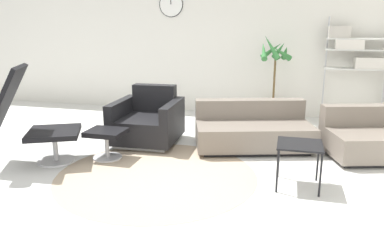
{
  "coord_description": "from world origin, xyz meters",
  "views": [
    {
      "loc": [
        1.44,
        -3.67,
        1.6
      ],
      "look_at": [
        0.38,
        0.37,
        0.55
      ],
      "focal_mm": 35.0,
      "sensor_mm": 36.0,
      "label": 1
    }
  ],
  "objects": [
    {
      "name": "shelf_unit",
      "position": [
        2.44,
        2.97,
        1.23
      ],
      "size": [
        1.01,
        0.28,
        1.76
      ],
      "color": "#BCBCC1",
      "rests_on": "ground_plane"
    },
    {
      "name": "side_table",
      "position": [
        1.58,
        0.06,
        0.41
      ],
      "size": [
        0.44,
        0.44,
        0.46
      ],
      "color": "black",
      "rests_on": "ground_plane"
    },
    {
      "name": "ground_plane",
      "position": [
        0.0,
        0.0,
        0.0
      ],
      "size": [
        12.0,
        12.0,
        0.0
      ],
      "primitive_type": "plane",
      "color": "silver"
    },
    {
      "name": "potted_plant",
      "position": [
        1.18,
        2.82,
        0.73
      ],
      "size": [
        0.56,
        0.57,
        1.47
      ],
      "color": "brown",
      "rests_on": "ground_plane"
    },
    {
      "name": "couch_low",
      "position": [
        1.0,
        1.23,
        0.23
      ],
      "size": [
        1.68,
        1.21,
        0.61
      ],
      "rotation": [
        0.0,
        0.0,
        3.43
      ],
      "color": "black",
      "rests_on": "ground_plane"
    },
    {
      "name": "armchair_red",
      "position": [
        -0.45,
        1.11,
        0.28
      ],
      "size": [
        0.9,
        0.95,
        0.77
      ],
      "rotation": [
        0.0,
        0.0,
        3.18
      ],
      "color": "silver",
      "rests_on": "ground_plane"
    },
    {
      "name": "wall_back",
      "position": [
        -0.0,
        3.26,
        1.4
      ],
      "size": [
        12.0,
        0.09,
        2.8
      ],
      "color": "silver",
      "rests_on": "ground_plane"
    },
    {
      "name": "lounge_chair",
      "position": [
        -1.6,
        -0.1,
        0.74
      ],
      "size": [
        1.23,
        0.99,
        1.27
      ],
      "rotation": [
        0.0,
        0.0,
        -1.12
      ],
      "color": "#BCBCC1",
      "rests_on": "ground_plane"
    },
    {
      "name": "ottoman",
      "position": [
        -0.7,
        0.34,
        0.26
      ],
      "size": [
        0.45,
        0.39,
        0.36
      ],
      "color": "#BCBCC1",
      "rests_on": "ground_plane"
    },
    {
      "name": "couch_second",
      "position": [
        2.53,
        1.24,
        0.23
      ],
      "size": [
        1.39,
        1.12,
        0.61
      ],
      "rotation": [
        0.0,
        0.0,
        3.43
      ],
      "color": "black",
      "rests_on": "ground_plane"
    },
    {
      "name": "round_rug",
      "position": [
        0.08,
        -0.03,
        0.0
      ],
      "size": [
        2.21,
        2.21,
        0.01
      ],
      "color": "tan",
      "rests_on": "ground_plane"
    }
  ]
}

